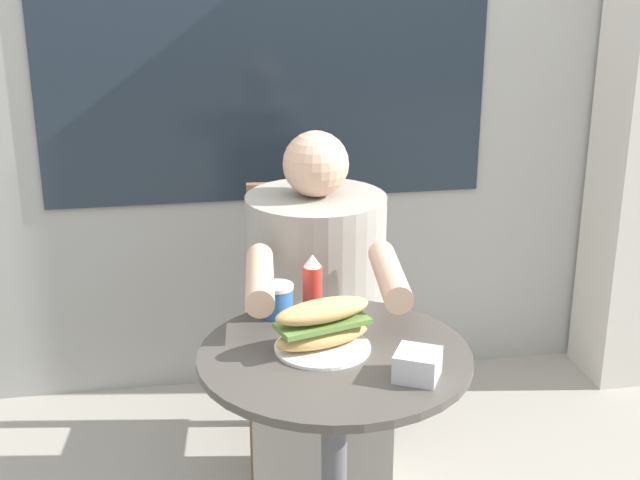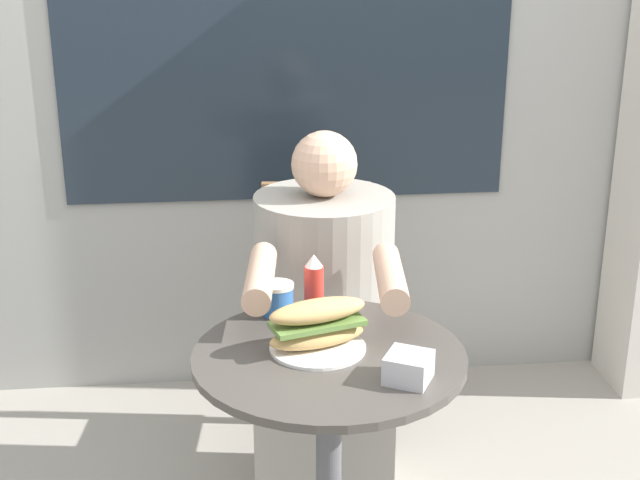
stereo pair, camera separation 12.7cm
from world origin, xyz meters
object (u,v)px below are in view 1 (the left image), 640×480
seated_diner (317,355)px  sandwich_on_plate (323,327)px  condiment_bottle (312,283)px  cafe_table (334,434)px  drink_cup (278,300)px  diner_chair (303,294)px

seated_diner → sandwich_on_plate: (-0.07, -0.49, 0.32)m
sandwich_on_plate → condiment_bottle: size_ratio=1.69×
cafe_table → sandwich_on_plate: size_ratio=3.07×
seated_diner → condiment_bottle: (-0.05, -0.26, 0.33)m
seated_diner → sandwich_on_plate: 0.59m
cafe_table → sandwich_on_plate: bearing=134.7°
drink_cup → condiment_bottle: size_ratio=0.58×
sandwich_on_plate → condiment_bottle: (0.01, 0.23, 0.02)m
cafe_table → condiment_bottle: size_ratio=5.19×
sandwich_on_plate → diner_chair: bearing=84.4°
diner_chair → seated_diner: 0.36m
diner_chair → sandwich_on_plate: diner_chair is taller
diner_chair → drink_cup: 0.71m
cafe_table → drink_cup: (-0.10, 0.22, 0.25)m
seated_diner → cafe_table: bearing=90.8°
diner_chair → condiment_bottle: condiment_bottle is taller
diner_chair → cafe_table: bearing=92.0°
diner_chair → sandwich_on_plate: size_ratio=3.60×
condiment_bottle → seated_diner: bearing=78.1°
cafe_table → seated_diner: size_ratio=0.66×
sandwich_on_plate → condiment_bottle: bearing=86.4°
cafe_table → sandwich_on_plate: 0.26m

